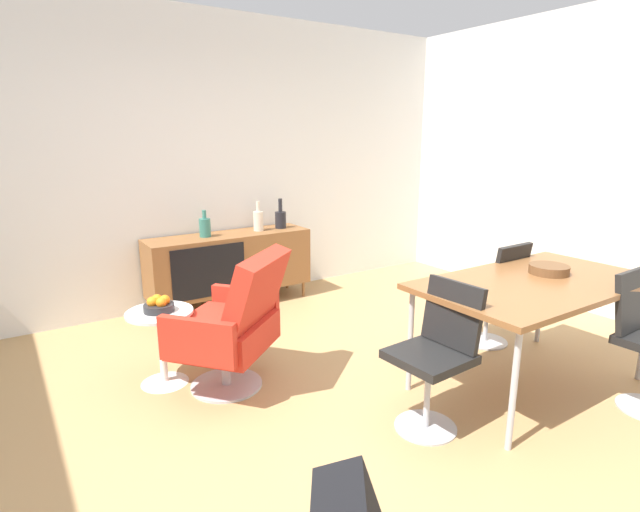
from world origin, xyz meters
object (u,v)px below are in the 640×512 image
Objects in this scene: side_table_round at (162,339)px; wooden_bowl_on_table at (549,269)px; dining_table at (536,287)px; vase_sculptural_dark at (205,227)px; sideboard at (230,262)px; lounge_chair_red at (233,322)px; dining_chair_back_right at (496,289)px; fruit_bowl at (159,305)px; vase_cobalt at (281,219)px; vase_ceramic_small at (258,220)px; dining_chair_near_window at (437,351)px.

wooden_bowl_on_table is at bearing -30.37° from side_table_round.
dining_table is 3.08× the size of side_table_round.
sideboard is at bearing -0.46° from vase_sculptural_dark.
lounge_chair_red reaches higher than wooden_bowl_on_table.
dining_chair_back_right reaches higher than fruit_bowl.
wooden_bowl_on_table is (1.47, -2.58, -0.04)m from vase_sculptural_dark.
dining_chair_back_right is (0.79, -2.07, -0.35)m from vase_cobalt.
lounge_chair_red is at bearing -121.92° from vase_ceramic_small.
vase_ceramic_small is 0.19× the size of dining_table.
dining_table is at bearing -166.59° from wooden_bowl_on_table.
sideboard is 1.00× the size of dining_table.
dining_chair_near_window is at bearing -177.51° from wooden_bowl_on_table.
dining_table is (1.25, -2.63, -0.12)m from vase_sculptural_dark.
lounge_chair_red reaches higher than dining_table.
vase_ceramic_small is at bearing 116.72° from dining_chair_back_right.
lounge_chair_red reaches higher than side_table_round.
vase_ceramic_small is 1.14× the size of wooden_bowl_on_table.
vase_cobalt reaches higher than vase_ceramic_small.
vase_cobalt is at bearing 37.66° from fruit_bowl.
dining_chair_near_window is at bearing -94.29° from vase_ceramic_small.
vase_cobalt is 2.06m from fruit_bowl.
sideboard is 6.30× the size of vase_sculptural_dark.
fruit_bowl is at bearing -122.79° from vase_sculptural_dark.
fruit_bowl is at bearing 149.62° from wooden_bowl_on_table.
vase_cobalt is at bearing 104.24° from wooden_bowl_on_table.
vase_ceramic_small is 1.92m from side_table_round.
lounge_chair_red is (-1.24, -1.58, -0.35)m from vase_cobalt.
dining_chair_back_right is at bearing -52.28° from vase_sculptural_dark.
lounge_chair_red is 0.51m from fruit_bowl.
vase_ceramic_small is at bearing 104.74° from dining_table.
wooden_bowl_on_table is at bearing -64.42° from sideboard.
side_table_round is at bearing -122.81° from vase_sculptural_dark.
dining_chair_back_right is 2.55m from fruit_bowl.
dining_chair_back_right is 2.55m from side_table_round.
dining_chair_near_window is at bearing 179.78° from dining_table.
sideboard is at bearing 92.82° from dining_chair_near_window.
dining_table is at bearing -80.53° from vase_cobalt.
dining_table is at bearing -0.22° from dining_chair_near_window.
fruit_bowl is (0.00, 0.00, 0.24)m from side_table_round.
dining_chair_near_window is (-1.10, -0.05, -0.30)m from wooden_bowl_on_table.
sideboard is 2.48m from dining_chair_back_right.
vase_sculptural_dark is 1.50m from fruit_bowl.
vase_sculptural_dark reaches higher than dining_chair_back_right.
vase_sculptural_dark is 0.16× the size of dining_table.
dining_chair_near_window is at bearing -99.72° from vase_cobalt.
lounge_chair_red is at bearing -41.15° from fruit_bowl.
dining_table is 1.99m from lounge_chair_red.
vase_cobalt reaches higher than fruit_bowl.
vase_ceramic_small reaches higher than dining_chair_back_right.
vase_sculptural_dark is at bearing 57.21° from fruit_bowl.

